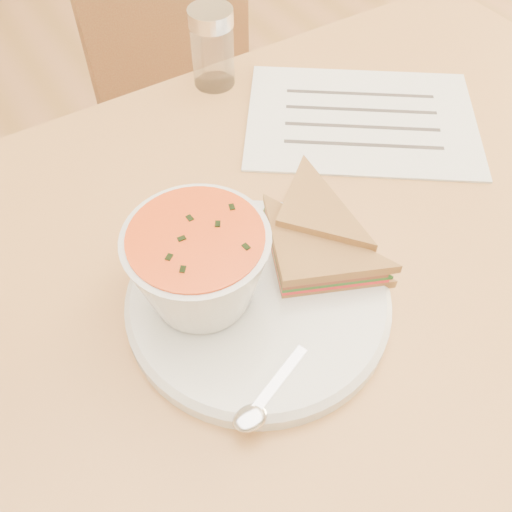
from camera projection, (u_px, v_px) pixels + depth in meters
floor at (296, 464)px, 1.21m from camera, size 5.00×6.00×0.01m
dining_table at (309, 386)px, 0.91m from camera, size 1.00×0.70×0.75m
chair_far at (215, 144)px, 1.23m from camera, size 0.37×0.37×0.82m
plate at (258, 301)px, 0.56m from camera, size 0.31×0.31×0.02m
soup_bowl at (199, 270)px, 0.51m from camera, size 0.15×0.15×0.09m
sandwich_half_a at (282, 292)px, 0.53m from camera, size 0.15×0.15×0.03m
sandwich_half_b at (275, 231)px, 0.57m from camera, size 0.14×0.14×0.03m
spoon at (281, 377)px, 0.49m from camera, size 0.16×0.09×0.01m
paper_menu at (361, 119)px, 0.74m from camera, size 0.37×0.35×0.00m
condiment_shaker at (212, 48)px, 0.75m from camera, size 0.07×0.07×0.11m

